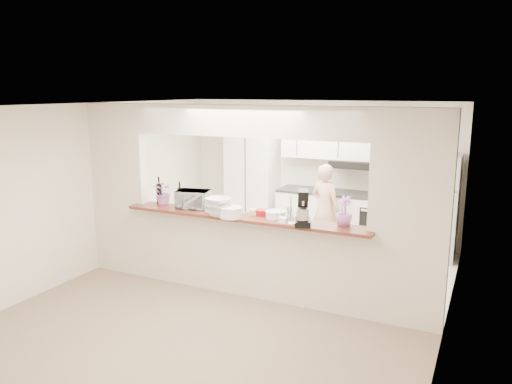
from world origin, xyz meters
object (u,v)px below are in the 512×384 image
Objects in this scene: refrigerator at (433,206)px; person at (325,209)px; stand_mixer at (303,209)px; toaster_oven at (193,199)px.

refrigerator is 1.72m from person.
toaster_oven is at bearing 173.59° from stand_mixer.
stand_mixer is (1.66, -0.19, 0.07)m from toaster_oven.
person reaches higher than toaster_oven.
refrigerator is at bearing 66.61° from stand_mixer.
toaster_oven is 2.45m from person.
refrigerator is 3.95× the size of stand_mixer.
refrigerator is 1.13× the size of person.
stand_mixer is at bearing -113.39° from refrigerator.
toaster_oven is (-2.86, -2.60, 0.36)m from refrigerator.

